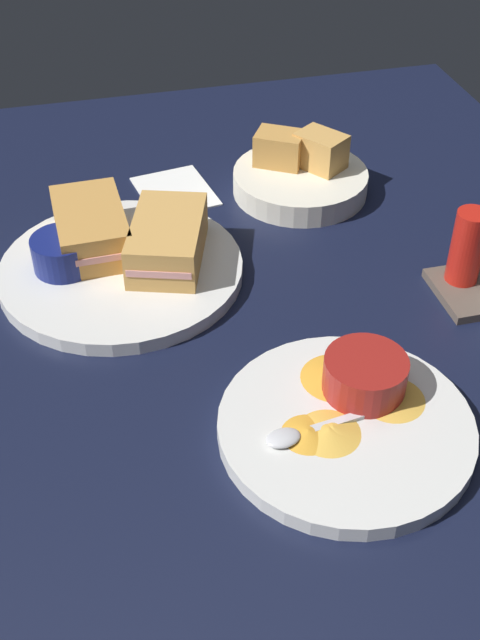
# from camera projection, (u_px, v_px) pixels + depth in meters

# --- Properties ---
(ground_plane) EXTENTS (1.10, 1.10, 0.03)m
(ground_plane) POSITION_uv_depth(u_px,v_px,m) (182.00, 318.00, 0.87)
(ground_plane) COLOR black
(plate_sandwich_main) EXTENTS (0.27, 0.27, 0.02)m
(plate_sandwich_main) POSITION_uv_depth(u_px,v_px,m) (121.00, 270.00, 0.90)
(plate_sandwich_main) COLOR silver
(plate_sandwich_main) RESTS_ON ground_plane
(sandwich_half_near) EXTENTS (0.15, 0.11, 0.05)m
(sandwich_half_near) POSITION_uv_depth(u_px,v_px,m) (165.00, 240.00, 0.89)
(sandwich_half_near) COLOR tan
(sandwich_half_near) RESTS_ON plate_sandwich_main
(sandwich_half_far) EXTENTS (0.13, 0.08, 0.05)m
(sandwich_half_far) POSITION_uv_depth(u_px,v_px,m) (91.00, 228.00, 0.91)
(sandwich_half_far) COLOR #C68C42
(sandwich_half_far) RESTS_ON plate_sandwich_main
(ramekin_dark_sauce) EXTENTS (0.07, 0.07, 0.04)m
(ramekin_dark_sauce) POSITION_uv_depth(u_px,v_px,m) (63.00, 252.00, 0.88)
(ramekin_dark_sauce) COLOR navy
(ramekin_dark_sauce) RESTS_ON plate_sandwich_main
(spoon_by_dark_ramekin) EXTENTS (0.02, 0.10, 0.01)m
(spoon_by_dark_ramekin) POSITION_uv_depth(u_px,v_px,m) (114.00, 260.00, 0.90)
(spoon_by_dark_ramekin) COLOR silver
(spoon_by_dark_ramekin) RESTS_ON plate_sandwich_main
(plate_chips_companion) EXTENTS (0.23, 0.23, 0.02)m
(plate_chips_companion) POSITION_uv_depth(u_px,v_px,m) (346.00, 427.00, 0.72)
(plate_chips_companion) COLOR silver
(plate_chips_companion) RESTS_ON ground_plane
(ramekin_light_gravy) EXTENTS (0.08, 0.08, 0.04)m
(ramekin_light_gravy) POSITION_uv_depth(u_px,v_px,m) (365.00, 374.00, 0.73)
(ramekin_light_gravy) COLOR maroon
(ramekin_light_gravy) RESTS_ON plate_chips_companion
(spoon_by_gravy_ramekin) EXTENTS (0.03, 0.10, 0.01)m
(spoon_by_gravy_ramekin) POSITION_uv_depth(u_px,v_px,m) (297.00, 434.00, 0.70)
(spoon_by_gravy_ramekin) COLOR silver
(spoon_by_gravy_ramekin) RESTS_ON plate_chips_companion
(plantain_chip_scatter) EXTENTS (0.15, 0.16, 0.01)m
(plantain_chip_scatter) POSITION_uv_depth(u_px,v_px,m) (343.00, 407.00, 0.72)
(plantain_chip_scatter) COLOR gold
(plantain_chip_scatter) RESTS_ON plate_chips_companion
(bread_basket_rear) EXTENTS (0.17, 0.17, 0.07)m
(bread_basket_rear) POSITION_uv_depth(u_px,v_px,m) (300.00, 175.00, 1.04)
(bread_basket_rear) COLOR silver
(bread_basket_rear) RESTS_ON ground_plane
(condiment_caddy) EXTENTS (0.09, 0.09, 0.10)m
(condiment_caddy) POSITION_uv_depth(u_px,v_px,m) (478.00, 267.00, 0.86)
(condiment_caddy) COLOR brown
(condiment_caddy) RESTS_ON ground_plane
(paper_napkin_folded) EXTENTS (0.12, 0.11, 0.00)m
(paper_napkin_folded) POSITION_uv_depth(u_px,v_px,m) (175.00, 191.00, 1.05)
(paper_napkin_folded) COLOR white
(paper_napkin_folded) RESTS_ON ground_plane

